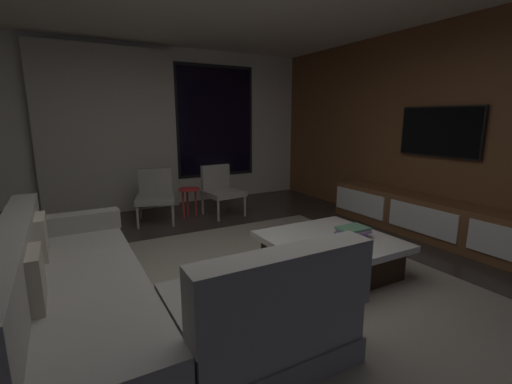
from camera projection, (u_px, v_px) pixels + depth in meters
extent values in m
plane|color=#332B26|center=(241.00, 294.00, 3.08)|extent=(9.20, 9.20, 0.00)
cube|color=silver|center=(143.00, 128.00, 5.93)|extent=(6.60, 0.12, 2.70)
cube|color=black|center=(216.00, 122.00, 6.48)|extent=(1.52, 0.02, 2.02)
cube|color=black|center=(216.00, 122.00, 6.46)|extent=(1.40, 0.03, 1.90)
cube|color=beige|center=(110.00, 132.00, 5.53)|extent=(2.10, 0.12, 2.60)
cube|color=brown|center=(464.00, 132.00, 4.26)|extent=(0.12, 7.80, 2.70)
cube|color=gray|center=(281.00, 289.00, 3.16)|extent=(3.20, 3.80, 0.01)
cube|color=gray|center=(82.00, 319.00, 2.53)|extent=(0.90, 2.50, 0.18)
cube|color=#9E9991|center=(79.00, 293.00, 2.49)|extent=(0.86, 2.42, 0.24)
cube|color=#9E9991|center=(14.00, 260.00, 2.26)|extent=(0.20, 2.50, 0.40)
cube|color=#9E9991|center=(71.00, 223.00, 3.43)|extent=(0.90, 0.20, 0.18)
cube|color=gray|center=(254.00, 338.00, 2.32)|extent=(1.10, 0.90, 0.18)
cube|color=#9E9991|center=(254.00, 309.00, 2.27)|extent=(1.07, 0.86, 0.24)
cube|color=#9E9991|center=(285.00, 286.00, 1.91)|extent=(1.10, 0.20, 0.40)
cube|color=beige|center=(40.00, 238.00, 2.79)|extent=(0.10, 0.36, 0.36)
cube|color=#B2A893|center=(34.00, 280.00, 2.07)|extent=(0.10, 0.36, 0.36)
cube|color=black|center=(329.00, 258.00, 3.49)|extent=(1.00, 1.00, 0.30)
cube|color=white|center=(330.00, 241.00, 3.45)|extent=(1.16, 1.16, 0.06)
cube|color=slate|center=(352.00, 237.00, 3.46)|extent=(0.26, 0.14, 0.02)
cube|color=purple|center=(351.00, 234.00, 3.46)|extent=(0.26, 0.20, 0.03)
cube|color=#9A72A2|center=(354.00, 231.00, 3.45)|extent=(0.27, 0.21, 0.03)
cube|color=#5C926E|center=(353.00, 228.00, 3.45)|extent=(0.29, 0.21, 0.03)
cylinder|color=#B2ADA0|center=(245.00, 205.00, 5.49)|extent=(0.04, 0.04, 0.36)
cylinder|color=#B2ADA0|center=(218.00, 210.00, 5.22)|extent=(0.04, 0.04, 0.36)
cylinder|color=#B2ADA0|center=(228.00, 199.00, 5.89)|extent=(0.04, 0.04, 0.36)
cylinder|color=#B2ADA0|center=(203.00, 203.00, 5.61)|extent=(0.04, 0.04, 0.36)
cube|color=#9E9991|center=(223.00, 193.00, 5.52)|extent=(0.60, 0.62, 0.08)
cube|color=#9E9991|center=(215.00, 177.00, 5.66)|extent=(0.49, 0.14, 0.38)
cylinder|color=#B2ADA0|center=(173.00, 214.00, 4.96)|extent=(0.04, 0.04, 0.36)
cylinder|color=#B2ADA0|center=(137.00, 216.00, 4.86)|extent=(0.04, 0.04, 0.36)
cylinder|color=#B2ADA0|center=(173.00, 206.00, 5.44)|extent=(0.04, 0.04, 0.36)
cylinder|color=#B2ADA0|center=(141.00, 208.00, 5.34)|extent=(0.04, 0.04, 0.36)
cube|color=#9E9991|center=(156.00, 199.00, 5.11)|extent=(0.68, 0.69, 0.08)
cube|color=#9E9991|center=(155.00, 181.00, 5.30)|extent=(0.49, 0.21, 0.38)
cylinder|color=red|center=(183.00, 204.00, 5.36)|extent=(0.03, 0.03, 0.46)
cylinder|color=red|center=(196.00, 202.00, 5.45)|extent=(0.03, 0.03, 0.46)
cylinder|color=red|center=(188.00, 202.00, 5.49)|extent=(0.03, 0.03, 0.46)
cylinder|color=red|center=(189.00, 189.00, 5.36)|extent=(0.32, 0.32, 0.02)
cube|color=brown|center=(433.00, 219.00, 4.44)|extent=(0.44, 3.10, 0.52)
cube|color=white|center=(421.00, 220.00, 4.33)|extent=(0.02, 0.93, 0.33)
cube|color=white|center=(359.00, 202.00, 5.22)|extent=(0.02, 0.93, 0.33)
cube|color=black|center=(502.00, 252.00, 3.72)|extent=(0.33, 0.68, 0.19)
cube|color=gray|center=(511.00, 255.00, 3.65)|extent=(0.03, 0.04, 0.18)
cube|color=#5C4086|center=(494.00, 251.00, 3.80)|extent=(0.03, 0.04, 0.17)
cube|color=#68A270|center=(477.00, 246.00, 3.95)|extent=(0.03, 0.04, 0.16)
cube|color=black|center=(440.00, 132.00, 4.43)|extent=(0.04, 1.09, 0.63)
cube|color=black|center=(439.00, 132.00, 4.43)|extent=(0.05, 1.05, 0.59)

